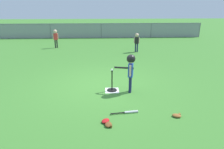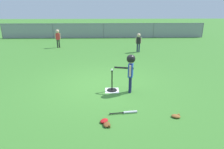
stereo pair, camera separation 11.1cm
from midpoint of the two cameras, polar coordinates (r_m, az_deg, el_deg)
name	(u,v)px [view 1 (the left image)]	position (r m, az deg, el deg)	size (l,w,h in m)	color
ground_plane	(102,85)	(7.09, -3.32, -3.04)	(60.00, 60.00, 0.00)	#3D7A2D
home_plate	(112,90)	(6.69, -0.47, -4.42)	(0.44, 0.44, 0.01)	white
batting_tee	(112,87)	(6.65, -0.48, -3.62)	(0.32, 0.32, 0.67)	black
baseball_on_tee	(112,70)	(6.44, -0.49, 1.30)	(0.07, 0.07, 0.07)	white
batter_child	(131,66)	(6.30, 4.68, 2.45)	(0.64, 0.34, 1.23)	#191E4C
fielder_deep_left	(55,36)	(13.35, -15.66, 10.20)	(0.31, 0.22, 1.13)	#262626
fielder_near_left	(137,40)	(11.83, 6.61, 9.48)	(0.31, 0.21, 1.07)	#191E4C
spare_bat_silver	(128,112)	(5.40, 4.01, -10.38)	(0.72, 0.15, 0.06)	silver
glove_by_plate	(108,125)	(4.89, -1.66, -13.74)	(0.19, 0.24, 0.07)	brown
glove_near_bats	(177,116)	(5.46, 17.00, -10.84)	(0.26, 0.22, 0.07)	brown
glove_tossed_aside	(106,121)	(5.02, -2.45, -12.77)	(0.26, 0.27, 0.07)	#B21919
outfield_fence	(101,30)	(16.69, -3.19, 12.22)	(16.06, 0.06, 1.15)	slate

